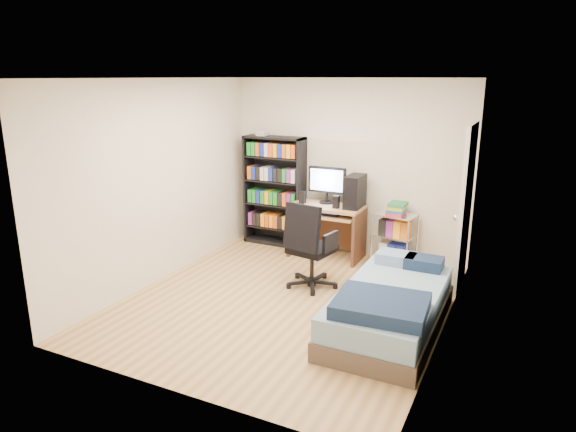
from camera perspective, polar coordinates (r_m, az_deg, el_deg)
The scene contains 7 objects.
room at distance 5.63m, azimuth -0.13°, elevation 2.25°, with size 3.58×4.08×2.58m.
media_shelf at distance 7.81m, azimuth -1.52°, elevation 2.94°, with size 0.93×0.31×1.73m.
computer_desk at distance 7.28m, azimuth 5.24°, elevation 0.68°, with size 1.02×0.59×1.28m.
office_chair at distance 6.29m, azimuth 2.44°, elevation -4.96°, with size 0.75×0.75×1.08m.
wire_cart at distance 7.16m, azimuth 11.82°, elevation -0.87°, with size 0.59×0.46×0.87m.
bed at distance 5.41m, azimuth 11.24°, elevation -9.91°, with size 0.97×1.95×0.56m.
door at distance 6.50m, azimuth 19.12°, elevation 0.89°, with size 0.12×0.80×2.00m.
Camera 1 is at (2.41, -4.93, 2.52)m, focal length 32.00 mm.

